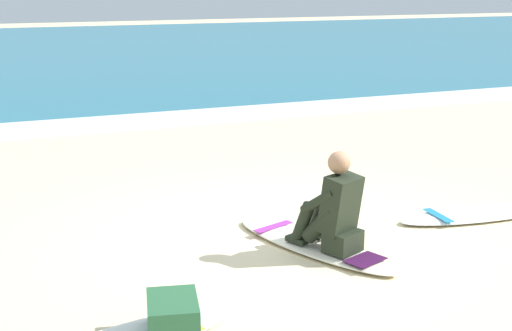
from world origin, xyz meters
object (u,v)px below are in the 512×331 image
(surfboard_main, at_px, (313,245))
(surfboard_spare_far, at_px, (483,213))
(beach_bag, at_px, (173,320))
(surfer_seated, at_px, (333,212))

(surfboard_main, distance_m, surfboard_spare_far, 2.17)
(surfboard_main, xyz_separation_m, surfboard_spare_far, (2.17, 0.13, -0.00))
(beach_bag, bearing_deg, surfboard_spare_far, 19.10)
(surfer_seated, bearing_deg, beach_bag, -151.70)
(surfboard_main, bearing_deg, surfboard_spare_far, 3.45)
(surfboard_main, bearing_deg, surfer_seated, -72.23)
(surfboard_spare_far, xyz_separation_m, beach_bag, (-3.94, -1.36, 0.12))
(surfboard_main, bearing_deg, beach_bag, -145.16)
(surfboard_main, xyz_separation_m, beach_bag, (-1.77, -1.23, 0.12))
(surfboard_spare_far, height_order, beach_bag, beach_bag)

